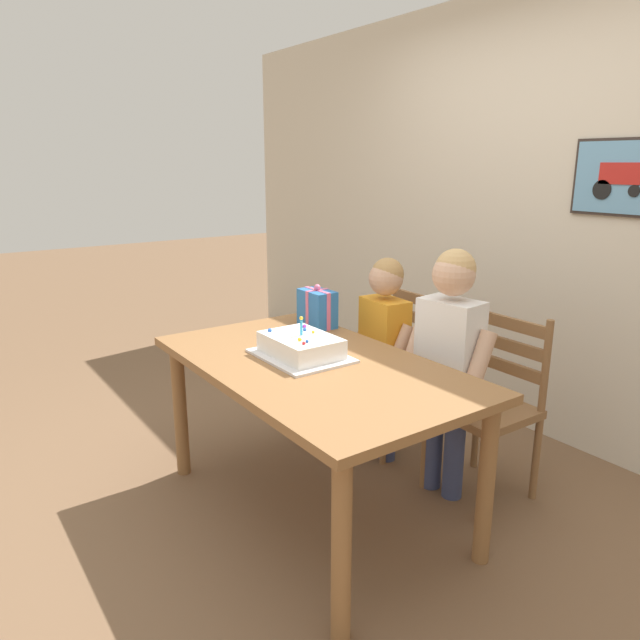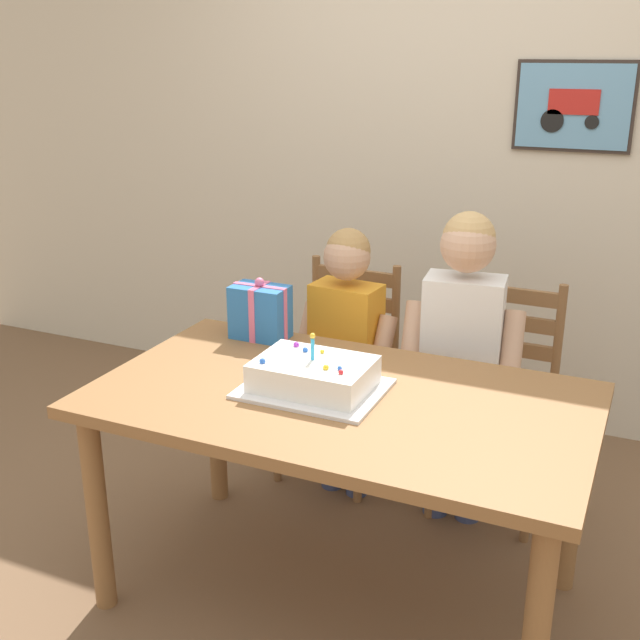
{
  "view_description": "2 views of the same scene",
  "coord_description": "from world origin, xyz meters",
  "px_view_note": "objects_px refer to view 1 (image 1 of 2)",
  "views": [
    {
      "loc": [
        2.04,
        -1.4,
        1.62
      ],
      "look_at": [
        -0.15,
        0.14,
        0.89
      ],
      "focal_mm": 32.91,
      "sensor_mm": 36.0,
      "label": 1
    },
    {
      "loc": [
        0.86,
        -2.06,
        1.78
      ],
      "look_at": [
        -0.14,
        0.15,
        0.94
      ],
      "focal_mm": 43.71,
      "sensor_mm": 36.0,
      "label": 2
    }
  ],
  "objects_px": {
    "gift_box_red_large": "(317,308)",
    "chair_right": "(489,405)",
    "birthday_cake": "(301,347)",
    "child_younger": "(384,339)",
    "child_older": "(449,350)",
    "dining_table": "(313,382)",
    "chair_left": "(395,366)"
  },
  "relations": [
    {
      "from": "gift_box_red_large",
      "to": "chair_right",
      "type": "height_order",
      "value": "gift_box_red_large"
    },
    {
      "from": "birthday_cake",
      "to": "child_younger",
      "type": "height_order",
      "value": "child_younger"
    },
    {
      "from": "child_older",
      "to": "dining_table",
      "type": "bearing_deg",
      "value": -109.73
    },
    {
      "from": "dining_table",
      "to": "chair_right",
      "type": "height_order",
      "value": "chair_right"
    },
    {
      "from": "chair_left",
      "to": "chair_right",
      "type": "relative_size",
      "value": 1.0
    },
    {
      "from": "dining_table",
      "to": "birthday_cake",
      "type": "xyz_separation_m",
      "value": [
        -0.09,
        -0.01,
        0.14
      ]
    },
    {
      "from": "chair_right",
      "to": "birthday_cake",
      "type": "bearing_deg",
      "value": -117.78
    },
    {
      "from": "birthday_cake",
      "to": "dining_table",
      "type": "bearing_deg",
      "value": 4.61
    },
    {
      "from": "gift_box_red_large",
      "to": "chair_right",
      "type": "xyz_separation_m",
      "value": [
        0.81,
        0.46,
        -0.39
      ]
    },
    {
      "from": "child_younger",
      "to": "gift_box_red_large",
      "type": "bearing_deg",
      "value": -129.67
    },
    {
      "from": "chair_left",
      "to": "child_younger",
      "type": "xyz_separation_m",
      "value": [
        0.1,
        -0.18,
        0.22
      ]
    },
    {
      "from": "gift_box_red_large",
      "to": "chair_left",
      "type": "distance_m",
      "value": 0.62
    },
    {
      "from": "gift_box_red_large",
      "to": "child_older",
      "type": "relative_size",
      "value": 0.19
    },
    {
      "from": "dining_table",
      "to": "chair_left",
      "type": "distance_m",
      "value": 0.9
    },
    {
      "from": "child_older",
      "to": "child_younger",
      "type": "relative_size",
      "value": 1.09
    },
    {
      "from": "dining_table",
      "to": "child_older",
      "type": "height_order",
      "value": "child_older"
    },
    {
      "from": "birthday_cake",
      "to": "child_older",
      "type": "relative_size",
      "value": 0.36
    },
    {
      "from": "gift_box_red_large",
      "to": "birthday_cake",
      "type": "bearing_deg",
      "value": -43.08
    },
    {
      "from": "dining_table",
      "to": "chair_left",
      "type": "relative_size",
      "value": 1.7
    },
    {
      "from": "dining_table",
      "to": "gift_box_red_large",
      "type": "distance_m",
      "value": 0.62
    },
    {
      "from": "gift_box_red_large",
      "to": "child_younger",
      "type": "bearing_deg",
      "value": 50.33
    },
    {
      "from": "gift_box_red_large",
      "to": "chair_left",
      "type": "height_order",
      "value": "gift_box_red_large"
    },
    {
      "from": "chair_left",
      "to": "chair_right",
      "type": "height_order",
      "value": "same"
    },
    {
      "from": "chair_left",
      "to": "child_younger",
      "type": "height_order",
      "value": "child_younger"
    },
    {
      "from": "child_older",
      "to": "child_younger",
      "type": "xyz_separation_m",
      "value": [
        -0.47,
        0.0,
        -0.06
      ]
    },
    {
      "from": "dining_table",
      "to": "child_younger",
      "type": "distance_m",
      "value": 0.68
    },
    {
      "from": "chair_left",
      "to": "child_younger",
      "type": "distance_m",
      "value": 0.3
    },
    {
      "from": "child_younger",
      "to": "chair_left",
      "type": "bearing_deg",
      "value": 118.28
    },
    {
      "from": "gift_box_red_large",
      "to": "child_younger",
      "type": "distance_m",
      "value": 0.4
    },
    {
      "from": "child_older",
      "to": "child_younger",
      "type": "bearing_deg",
      "value": 179.97
    },
    {
      "from": "chair_right",
      "to": "chair_left",
      "type": "bearing_deg",
      "value": -180.0
    },
    {
      "from": "dining_table",
      "to": "gift_box_red_large",
      "type": "bearing_deg",
      "value": 143.42
    }
  ]
}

